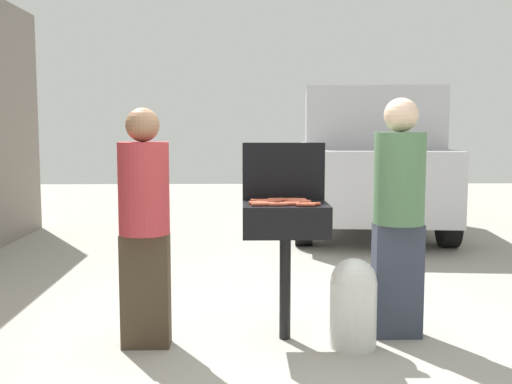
% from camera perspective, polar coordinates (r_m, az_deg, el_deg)
% --- Properties ---
extents(ground_plane, '(24.00, 24.00, 0.00)m').
position_cam_1_polar(ground_plane, '(4.49, 0.20, -13.58)').
color(ground_plane, '#9E998E').
extents(bbq_grill, '(0.60, 0.44, 0.97)m').
position_cam_1_polar(bbq_grill, '(4.35, 2.72, -3.00)').
color(bbq_grill, black).
rests_on(bbq_grill, ground).
extents(grill_lid_open, '(0.60, 0.05, 0.42)m').
position_cam_1_polar(grill_lid_open, '(4.53, 2.55, 1.91)').
color(grill_lid_open, black).
rests_on(grill_lid_open, bbq_grill).
extents(hot_dog_0, '(0.13, 0.04, 0.03)m').
position_cam_1_polar(hot_dog_0, '(4.36, 1.53, -0.86)').
color(hot_dog_0, '#B74C33').
rests_on(hot_dog_0, bbq_grill).
extents(hot_dog_1, '(0.13, 0.04, 0.03)m').
position_cam_1_polar(hot_dog_1, '(4.39, 3.88, -0.82)').
color(hot_dog_1, '#C6593D').
rests_on(hot_dog_1, bbq_grill).
extents(hot_dog_2, '(0.13, 0.03, 0.03)m').
position_cam_1_polar(hot_dog_2, '(4.41, 2.57, -0.78)').
color(hot_dog_2, '#AD4228').
rests_on(hot_dog_2, bbq_grill).
extents(hot_dog_3, '(0.13, 0.04, 0.03)m').
position_cam_1_polar(hot_dog_3, '(4.21, 5.07, -1.12)').
color(hot_dog_3, '#AD4228').
rests_on(hot_dog_3, bbq_grill).
extents(hot_dog_4, '(0.13, 0.04, 0.03)m').
position_cam_1_polar(hot_dog_4, '(4.45, 3.73, -0.72)').
color(hot_dog_4, '#C6593D').
rests_on(hot_dog_4, bbq_grill).
extents(hot_dog_5, '(0.13, 0.04, 0.03)m').
position_cam_1_polar(hot_dog_5, '(4.33, 4.20, -0.92)').
color(hot_dog_5, '#C6593D').
rests_on(hot_dog_5, bbq_grill).
extents(hot_dog_6, '(0.13, 0.03, 0.03)m').
position_cam_1_polar(hot_dog_6, '(4.26, 0.18, -1.02)').
color(hot_dog_6, '#C6593D').
rests_on(hot_dog_6, bbq_grill).
extents(hot_dog_7, '(0.13, 0.03, 0.03)m').
position_cam_1_polar(hot_dog_7, '(4.28, 3.49, -0.98)').
color(hot_dog_7, '#AD4228').
rests_on(hot_dog_7, bbq_grill).
extents(hot_dog_8, '(0.13, 0.03, 0.03)m').
position_cam_1_polar(hot_dog_8, '(4.22, 3.15, -1.09)').
color(hot_dog_8, '#C6593D').
rests_on(hot_dog_8, bbq_grill).
extents(hot_dog_9, '(0.13, 0.03, 0.03)m').
position_cam_1_polar(hot_dog_9, '(4.21, 0.73, -1.09)').
color(hot_dog_9, '#B74C33').
rests_on(hot_dog_9, bbq_grill).
extents(hot_dog_10, '(0.13, 0.04, 0.03)m').
position_cam_1_polar(hot_dog_10, '(4.17, 4.60, -1.18)').
color(hot_dog_10, '#B74C33').
rests_on(hot_dog_10, bbq_grill).
extents(hot_dog_11, '(0.13, 0.04, 0.03)m').
position_cam_1_polar(hot_dog_11, '(4.18, 0.43, -1.14)').
color(hot_dog_11, '#B74C33').
rests_on(hot_dog_11, bbq_grill).
extents(hot_dog_12, '(0.13, 0.03, 0.03)m').
position_cam_1_polar(hot_dog_12, '(4.45, 1.97, -0.72)').
color(hot_dog_12, '#C6593D').
rests_on(hot_dog_12, bbq_grill).
extents(hot_dog_13, '(0.13, 0.04, 0.03)m').
position_cam_1_polar(hot_dog_13, '(4.18, 2.10, -1.14)').
color(hot_dog_13, '#C6593D').
rests_on(hot_dog_13, bbq_grill).
extents(hot_dog_14, '(0.13, 0.03, 0.03)m').
position_cam_1_polar(hot_dog_14, '(4.39, 0.35, -0.81)').
color(hot_dog_14, '#B74C33').
rests_on(hot_dog_14, bbq_grill).
extents(hot_dog_15, '(0.13, 0.04, 0.03)m').
position_cam_1_polar(hot_dog_15, '(4.33, 0.97, -0.90)').
color(hot_dog_15, '#AD4228').
rests_on(hot_dog_15, bbq_grill).
extents(propane_tank, '(0.32, 0.32, 0.62)m').
position_cam_1_polar(propane_tank, '(4.34, 8.95, -9.89)').
color(propane_tank, silver).
rests_on(propane_tank, ground).
extents(person_left, '(0.34, 0.34, 1.63)m').
position_cam_1_polar(person_left, '(4.25, -10.24, -2.45)').
color(person_left, '#3F3323').
rests_on(person_left, ground).
extents(person_right, '(0.36, 0.36, 1.71)m').
position_cam_1_polar(person_right, '(4.50, 13.01, -1.52)').
color(person_right, '#333847').
rests_on(person_right, ground).
extents(parked_minivan, '(2.37, 4.56, 2.02)m').
position_cam_1_polar(parked_minivan, '(9.35, 9.98, 3.01)').
color(parked_minivan, '#B7B7BC').
rests_on(parked_minivan, ground).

